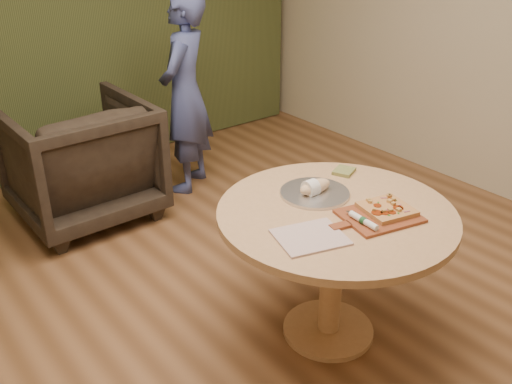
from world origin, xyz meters
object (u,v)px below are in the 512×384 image
object	(u,v)px
person_standing	(185,94)
pizza_paddle	(378,217)
flatbread_pizza	(387,209)
cutlery_roll	(363,221)
serving_tray	(315,193)
bread_roll	(314,187)
armchair	(80,155)
pedestal_table	(335,235)

from	to	relation	value
person_standing	pizza_paddle	bearing A→B (deg)	44.43
flatbread_pizza	person_standing	world-z (taller)	person_standing
cutlery_roll	serving_tray	bearing A→B (deg)	86.21
serving_tray	person_standing	xyz separation A→B (m)	(0.36, 1.83, 0.02)
cutlery_roll	bread_roll	world-z (taller)	bread_roll
flatbread_pizza	serving_tray	world-z (taller)	flatbread_pizza
cutlery_roll	serving_tray	world-z (taller)	cutlery_roll
pizza_paddle	cutlery_roll	world-z (taller)	cutlery_roll
pizza_paddle	cutlery_roll	bearing A→B (deg)	-162.02
pizza_paddle	bread_roll	world-z (taller)	bread_roll
serving_tray	person_standing	size ratio (longest dim) A/B	0.23
armchair	person_standing	bearing A→B (deg)	176.71
flatbread_pizza	bread_roll	bearing A→B (deg)	110.65
pizza_paddle	bread_roll	bearing A→B (deg)	113.68
pizza_paddle	serving_tray	xyz separation A→B (m)	(-0.06, 0.37, -0.00)
pedestal_table	armchair	size ratio (longest dim) A/B	1.21
cutlery_roll	flatbread_pizza	bearing A→B (deg)	8.08
cutlery_roll	armchair	bearing A→B (deg)	105.63
bread_roll	person_standing	size ratio (longest dim) A/B	0.12
cutlery_roll	bread_roll	size ratio (longest dim) A/B	1.03
serving_tray	armchair	world-z (taller)	armchair
pizza_paddle	armchair	distance (m)	2.33
pedestal_table	serving_tray	distance (m)	0.25
cutlery_roll	person_standing	distance (m)	2.24
bread_roll	person_standing	bearing A→B (deg)	78.59
pedestal_table	cutlery_roll	bearing A→B (deg)	-94.55
serving_tray	bread_roll	world-z (taller)	bread_roll
pedestal_table	pizza_paddle	world-z (taller)	pizza_paddle
armchair	serving_tray	bearing A→B (deg)	105.12
serving_tray	pedestal_table	bearing A→B (deg)	-100.83
armchair	person_standing	world-z (taller)	person_standing
flatbread_pizza	person_standing	bearing A→B (deg)	83.96
pizza_paddle	person_standing	xyz separation A→B (m)	(0.30, 2.19, 0.02)
pizza_paddle	cutlery_roll	distance (m)	0.12
bread_roll	cutlery_roll	bearing A→B (deg)	-96.46
cutlery_roll	serving_tray	xyz separation A→B (m)	(0.05, 0.38, -0.02)
serving_tray	armchair	xyz separation A→B (m)	(-0.51, 1.87, -0.28)
bread_roll	armchair	distance (m)	1.96
pedestal_table	cutlery_roll	xyz separation A→B (m)	(-0.01, -0.18, 0.17)
person_standing	cutlery_roll	bearing A→B (deg)	41.57
cutlery_roll	serving_tray	distance (m)	0.38
cutlery_roll	person_standing	size ratio (longest dim) A/B	0.13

